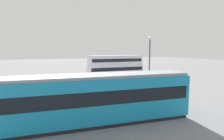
{
  "coord_description": "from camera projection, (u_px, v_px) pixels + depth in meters",
  "views": [
    {
      "loc": [
        9.19,
        29.04,
        5.04
      ],
      "look_at": [
        -1.39,
        4.94,
        2.24
      ],
      "focal_mm": 30.62,
      "sensor_mm": 36.0,
      "label": 1
    }
  ],
  "objects": [
    {
      "name": "double_decker_bus",
      "position": [
        115.0,
        66.0,
        35.96
      ],
      "size": [
        10.68,
        2.98,
        3.94
      ],
      "color": "silver",
      "rests_on": "ground"
    },
    {
      "name": "pedestrian_near_railing",
      "position": [
        72.0,
        84.0,
        23.18
      ],
      "size": [
        0.45,
        0.45,
        1.6
      ],
      "color": "black",
      "rests_on": "ground"
    },
    {
      "name": "street_lamp",
      "position": [
        150.0,
        59.0,
        23.53
      ],
      "size": [
        0.36,
        0.36,
        6.61
      ],
      "color": "#4C4C51",
      "rests_on": "ground"
    },
    {
      "name": "info_sign",
      "position": [
        77.0,
        79.0,
        23.0
      ],
      "size": [
        0.97,
        0.27,
        2.3
      ],
      "color": "slate",
      "rests_on": "ground"
    },
    {
      "name": "ground_plane",
      "position": [
        92.0,
        81.0,
        30.64
      ],
      "size": [
        160.0,
        160.0,
        0.0
      ],
      "primitive_type": "plane",
      "color": "slate"
    },
    {
      "name": "tram_yellow",
      "position": [
        100.0,
        98.0,
        13.15
      ],
      "size": [
        12.98,
        3.72,
        3.37
      ],
      "color": "teal",
      "rests_on": "ground"
    },
    {
      "name": "pedestrian_railing",
      "position": [
        108.0,
        84.0,
        24.27
      ],
      "size": [
        8.09,
        1.09,
        1.08
      ],
      "color": "gray",
      "rests_on": "ground"
    }
  ]
}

